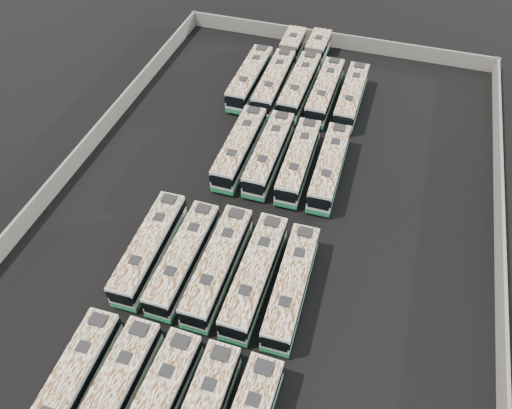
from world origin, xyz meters
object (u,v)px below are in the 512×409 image
object	(u,v)px
bus_front_left	(111,399)
bus_midback_right	(299,161)
bus_midback_center	(269,153)
bus_midfront_far_right	(292,286)
bus_back_left	(281,69)
bus_back_right	(325,91)
bus_midfront_center	(218,265)
bus_midfront_left	(184,258)
bus_front_far_left	(70,387)
bus_midfront_right	(255,275)
bus_midback_left	(240,148)
bus_midfront_far_left	(150,248)
bus_back_center	(306,72)
bus_midback_far_right	(329,167)
bus_back_far_left	(250,78)
bus_back_far_right	(351,96)

from	to	relation	value
bus_front_left	bus_midback_right	size ratio (longest dim) A/B	1.03
bus_front_left	bus_midback_center	xyz separation A→B (m)	(3.26, 29.53, -0.01)
bus_midfront_far_right	bus_back_left	distance (m)	34.19
bus_back_left	bus_back_right	world-z (taller)	bus_back_left
bus_midback_right	bus_midfront_center	bearing A→B (deg)	-103.50
bus_midfront_left	bus_back_left	xyz separation A→B (m)	(-0.06, 32.71, 0.05)
bus_midback_center	bus_midback_right	size ratio (longest dim) A/B	1.02
bus_front_far_left	bus_back_left	size ratio (longest dim) A/B	0.63
bus_midfront_right	bus_midback_center	bearing A→B (deg)	102.29
bus_front_far_left	bus_midback_left	distance (m)	29.69
bus_midfront_right	bus_midfront_far_left	bearing A→B (deg)	-179.93
bus_midfront_left	bus_back_center	distance (m)	33.16
bus_back_center	bus_midfront_far_right	bearing A→B (deg)	-77.77
bus_midfront_far_right	bus_midback_far_right	xyz separation A→B (m)	(0.02, 15.86, 0.01)
bus_back_far_left	bus_midback_left	bearing A→B (deg)	-76.65
bus_front_far_left	bus_front_left	size ratio (longest dim) A/B	0.98
bus_back_left	bus_back_far_right	bearing A→B (deg)	-17.95
bus_front_far_left	bus_midfront_far_left	xyz separation A→B (m)	(-0.13, 13.68, 0.01)
bus_midfront_center	bus_back_center	distance (m)	32.86
bus_front_left	bus_midfront_far_right	bearing A→B (deg)	53.48
bus_midfront_right	bus_midback_center	distance (m)	16.30
bus_midback_right	bus_back_far_right	distance (m)	14.10
bus_back_right	bus_back_far_right	size ratio (longest dim) A/B	1.02
bus_midfront_far_right	bus_back_center	world-z (taller)	bus_back_center
bus_midfront_center	bus_back_right	bearing A→B (deg)	83.28
bus_back_right	bus_back_left	bearing A→B (deg)	155.28
bus_front_far_left	bus_midback_far_right	bearing A→B (deg)	64.10
bus_midfront_far_right	bus_midback_far_right	distance (m)	15.86
bus_front_far_left	bus_back_right	distance (m)	44.27
bus_midfront_far_left	bus_midfront_left	xyz separation A→B (m)	(3.45, -0.12, -0.02)
bus_midfront_left	bus_back_far_right	bearing A→B (deg)	71.51
bus_midback_right	bus_midback_far_right	bearing A→B (deg)	-0.49
bus_front_far_left	bus_midfront_right	world-z (taller)	bus_midfront_right
bus_midfront_left	bus_midback_left	xyz separation A→B (m)	(-0.09, 15.96, 0.05)
bus_midfront_far_right	bus_back_center	xyz separation A→B (m)	(-6.74, 32.94, 0.06)
bus_midback_far_right	bus_back_right	bearing A→B (deg)	103.24
bus_midfront_left	bus_midback_right	world-z (taller)	bus_midback_right
bus_midfront_far_right	bus_back_far_left	bearing A→B (deg)	112.95
bus_midfront_right	bus_front_far_left	bearing A→B (deg)	-126.23
bus_midfront_left	bus_midback_center	size ratio (longest dim) A/B	0.97
bus_midfront_right	bus_midback_far_right	size ratio (longest dim) A/B	1.02
bus_midfront_left	bus_back_center	xyz separation A→B (m)	(3.34, 32.99, 0.07)
bus_midback_left	bus_back_right	distance (m)	15.19
bus_midback_center	bus_back_center	world-z (taller)	bus_back_center
bus_back_far_left	bus_back_far_right	size ratio (longest dim) A/B	1.04
bus_midfront_center	bus_back_far_left	size ratio (longest dim) A/B	1.00
bus_front_left	bus_back_right	distance (m)	43.57
bus_midfront_center	bus_midfront_far_left	bearing A→B (deg)	179.84
bus_midfront_right	bus_back_center	bearing A→B (deg)	95.99
bus_front_left	bus_back_center	world-z (taller)	bus_back_center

